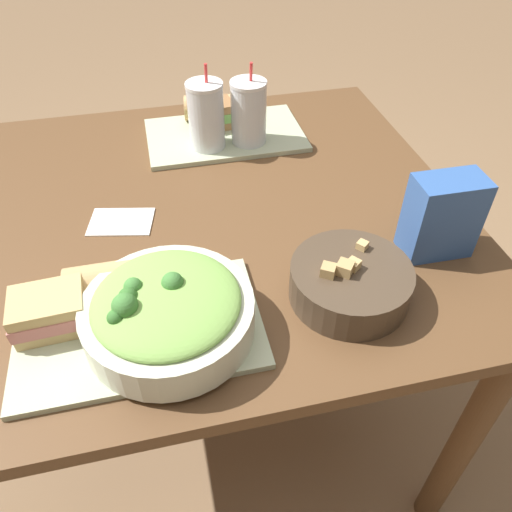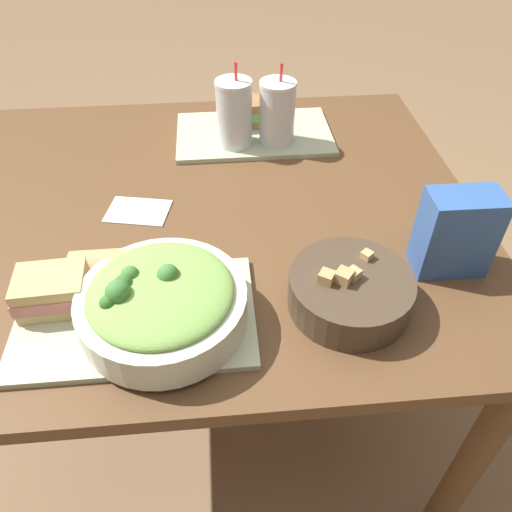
{
  "view_description": "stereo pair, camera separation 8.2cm",
  "coord_description": "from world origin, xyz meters",
  "px_view_note": "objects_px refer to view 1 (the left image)",
  "views": [
    {
      "loc": [
        -0.05,
        -0.85,
        1.41
      ],
      "look_at": [
        0.09,
        -0.26,
        0.85
      ],
      "focal_mm": 35.0,
      "sensor_mm": 36.0,
      "label": 1
    },
    {
      "loc": [
        0.03,
        -0.86,
        1.41
      ],
      "look_at": [
        0.09,
        -0.26,
        0.85
      ],
      "focal_mm": 35.0,
      "sensor_mm": 36.0,
      "label": 2
    }
  ],
  "objects_px": {
    "drink_cup_red": "(249,114)",
    "chip_bag": "(442,216)",
    "baguette_far": "(214,107)",
    "napkin_folded": "(121,222)",
    "soup_bowl": "(350,281)",
    "sandwich_far": "(212,114)",
    "salad_bowl": "(167,311)",
    "sandwich_near": "(50,311)",
    "drink_cup_dark": "(206,118)",
    "baguette_near": "(122,279)"
  },
  "relations": [
    {
      "from": "drink_cup_red",
      "to": "chip_bag",
      "type": "height_order",
      "value": "drink_cup_red"
    },
    {
      "from": "baguette_far",
      "to": "napkin_folded",
      "type": "relative_size",
      "value": 1.09
    },
    {
      "from": "soup_bowl",
      "to": "drink_cup_red",
      "type": "bearing_deg",
      "value": 96.12
    },
    {
      "from": "sandwich_far",
      "to": "baguette_far",
      "type": "bearing_deg",
      "value": 68.72
    },
    {
      "from": "salad_bowl",
      "to": "drink_cup_red",
      "type": "xyz_separation_m",
      "value": [
        0.25,
        0.56,
        0.03
      ]
    },
    {
      "from": "sandwich_near",
      "to": "drink_cup_dark",
      "type": "height_order",
      "value": "drink_cup_dark"
    },
    {
      "from": "salad_bowl",
      "to": "drink_cup_dark",
      "type": "xyz_separation_m",
      "value": [
        0.15,
        0.56,
        0.03
      ]
    },
    {
      "from": "soup_bowl",
      "to": "drink_cup_red",
      "type": "distance_m",
      "value": 0.55
    },
    {
      "from": "drink_cup_red",
      "to": "chip_bag",
      "type": "xyz_separation_m",
      "value": [
        0.26,
        -0.46,
        -0.0
      ]
    },
    {
      "from": "soup_bowl",
      "to": "baguette_far",
      "type": "relative_size",
      "value": 1.33
    },
    {
      "from": "drink_cup_red",
      "to": "napkin_folded",
      "type": "relative_size",
      "value": 1.38
    },
    {
      "from": "sandwich_far",
      "to": "drink_cup_dark",
      "type": "height_order",
      "value": "drink_cup_dark"
    },
    {
      "from": "sandwich_far",
      "to": "napkin_folded",
      "type": "relative_size",
      "value": 0.82
    },
    {
      "from": "drink_cup_dark",
      "to": "sandwich_far",
      "type": "bearing_deg",
      "value": 74.07
    },
    {
      "from": "baguette_far",
      "to": "drink_cup_dark",
      "type": "bearing_deg",
      "value": 173.11
    },
    {
      "from": "baguette_far",
      "to": "drink_cup_red",
      "type": "height_order",
      "value": "drink_cup_red"
    },
    {
      "from": "soup_bowl",
      "to": "baguette_near",
      "type": "xyz_separation_m",
      "value": [
        -0.38,
        0.08,
        0.01
      ]
    },
    {
      "from": "baguette_far",
      "to": "chip_bag",
      "type": "relative_size",
      "value": 0.97
    },
    {
      "from": "baguette_far",
      "to": "baguette_near",
      "type": "bearing_deg",
      "value": 165.37
    },
    {
      "from": "soup_bowl",
      "to": "drink_cup_red",
      "type": "height_order",
      "value": "drink_cup_red"
    },
    {
      "from": "salad_bowl",
      "to": "sandwich_near",
      "type": "relative_size",
      "value": 2.22
    },
    {
      "from": "salad_bowl",
      "to": "sandwich_near",
      "type": "height_order",
      "value": "salad_bowl"
    },
    {
      "from": "salad_bowl",
      "to": "soup_bowl",
      "type": "height_order",
      "value": "salad_bowl"
    },
    {
      "from": "drink_cup_red",
      "to": "sandwich_near",
      "type": "bearing_deg",
      "value": -130.61
    },
    {
      "from": "salad_bowl",
      "to": "chip_bag",
      "type": "xyz_separation_m",
      "value": [
        0.51,
        0.09,
        0.02
      ]
    },
    {
      "from": "sandwich_far",
      "to": "chip_bag",
      "type": "xyz_separation_m",
      "value": [
        0.33,
        -0.56,
        0.04
      ]
    },
    {
      "from": "drink_cup_dark",
      "to": "napkin_folded",
      "type": "height_order",
      "value": "drink_cup_dark"
    },
    {
      "from": "baguette_near",
      "to": "baguette_far",
      "type": "bearing_deg",
      "value": -23.38
    },
    {
      "from": "drink_cup_red",
      "to": "chip_bag",
      "type": "relative_size",
      "value": 1.24
    },
    {
      "from": "soup_bowl",
      "to": "chip_bag",
      "type": "xyz_separation_m",
      "value": [
        0.2,
        0.08,
        0.04
      ]
    },
    {
      "from": "baguette_near",
      "to": "chip_bag",
      "type": "xyz_separation_m",
      "value": [
        0.58,
        -0.01,
        0.04
      ]
    },
    {
      "from": "baguette_near",
      "to": "baguette_far",
      "type": "xyz_separation_m",
      "value": [
        0.26,
        0.59,
        -0.0
      ]
    },
    {
      "from": "chip_bag",
      "to": "drink_cup_red",
      "type": "bearing_deg",
      "value": 120.15
    },
    {
      "from": "sandwich_near",
      "to": "baguette_far",
      "type": "distance_m",
      "value": 0.74
    },
    {
      "from": "drink_cup_dark",
      "to": "napkin_folded",
      "type": "relative_size",
      "value": 1.42
    },
    {
      "from": "baguette_far",
      "to": "drink_cup_dark",
      "type": "height_order",
      "value": "drink_cup_dark"
    },
    {
      "from": "sandwich_far",
      "to": "baguette_far",
      "type": "height_order",
      "value": "same"
    },
    {
      "from": "soup_bowl",
      "to": "napkin_folded",
      "type": "relative_size",
      "value": 1.45
    },
    {
      "from": "sandwich_far",
      "to": "drink_cup_red",
      "type": "bearing_deg",
      "value": -59.02
    },
    {
      "from": "sandwich_far",
      "to": "drink_cup_dark",
      "type": "xyz_separation_m",
      "value": [
        -0.03,
        -0.1,
        0.04
      ]
    },
    {
      "from": "sandwich_near",
      "to": "drink_cup_dark",
      "type": "bearing_deg",
      "value": 53.51
    },
    {
      "from": "salad_bowl",
      "to": "soup_bowl",
      "type": "relative_size",
      "value": 1.3
    },
    {
      "from": "drink_cup_dark",
      "to": "napkin_folded",
      "type": "distance_m",
      "value": 0.34
    },
    {
      "from": "salad_bowl",
      "to": "sandwich_far",
      "type": "distance_m",
      "value": 0.68
    },
    {
      "from": "soup_bowl",
      "to": "drink_cup_dark",
      "type": "height_order",
      "value": "drink_cup_dark"
    },
    {
      "from": "drink_cup_dark",
      "to": "drink_cup_red",
      "type": "xyz_separation_m",
      "value": [
        0.1,
        -0.0,
        -0.0
      ]
    },
    {
      "from": "baguette_near",
      "to": "drink_cup_dark",
      "type": "height_order",
      "value": "drink_cup_dark"
    },
    {
      "from": "sandwich_far",
      "to": "drink_cup_red",
      "type": "relative_size",
      "value": 0.59
    },
    {
      "from": "soup_bowl",
      "to": "sandwich_near",
      "type": "height_order",
      "value": "soup_bowl"
    },
    {
      "from": "sandwich_near",
      "to": "sandwich_far",
      "type": "bearing_deg",
      "value": 55.96
    }
  ]
}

